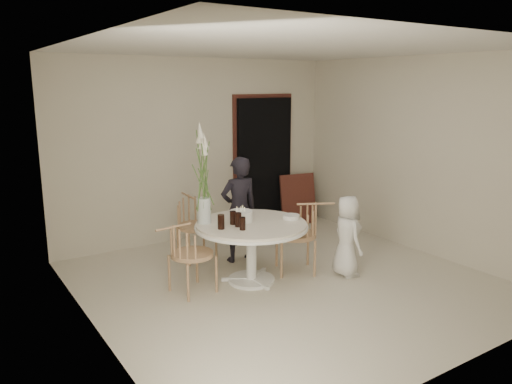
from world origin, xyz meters
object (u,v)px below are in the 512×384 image
chair_right (306,227)px  flower_vase (203,179)px  chair_far (193,218)px  girl (239,210)px  birthday_cake (241,216)px  boy (347,236)px  table (251,232)px  chair_left (183,249)px

chair_right → flower_vase: bearing=-80.1°
chair_right → flower_vase: flower_vase is taller
chair_far → flower_vase: flower_vase is taller
girl → birthday_cake: girl is taller
boy → birthday_cake: 1.33m
table → boy: (1.09, -0.47, -0.11)m
girl → flower_vase: size_ratio=1.19×
chair_left → boy: size_ratio=0.83×
table → chair_far: (-0.19, 1.18, -0.07)m
birthday_cake → flower_vase: bearing=154.5°
chair_far → chair_left: 1.26m
chair_far → chair_right: size_ratio=0.95×
table → girl: 0.76m
chair_right → birthday_cake: bearing=-76.0°
chair_right → chair_left: bearing=-69.0°
flower_vase → girl: bearing=29.3°
table → chair_left: bearing=173.5°
chair_far → birthday_cake: (0.11, -1.07, 0.25)m
chair_left → birthday_cake: (0.76, 0.02, 0.26)m
chair_far → chair_right: bearing=-51.0°
chair_left → birthday_cake: size_ratio=3.04×
birthday_cake → girl: bearing=60.6°
boy → flower_vase: flower_vase is taller
chair_far → girl: (0.45, -0.47, 0.15)m
birthday_cake → chair_left: bearing=-178.7°
table → birthday_cake: bearing=122.7°
chair_left → table: bearing=-104.4°
chair_left → flower_vase: flower_vase is taller
boy → birthday_cake: bearing=75.2°
chair_right → birthday_cake: size_ratio=3.27×
boy → table: bearing=78.5°
birthday_cake → flower_vase: 0.63m
boy → chair_left: bearing=85.4°
chair_right → boy: 0.52m
birthday_cake → chair_right: bearing=-13.5°
chair_right → chair_left: (-1.58, 0.18, -0.04)m
chair_far → chair_right: 1.57m
table → chair_left: size_ratio=1.60×
flower_vase → boy: bearing=-26.2°
birthday_cake → flower_vase: (-0.39, 0.19, 0.46)m
boy → girl: bearing=47.0°
chair_right → birthday_cake: (-0.82, 0.20, 0.22)m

